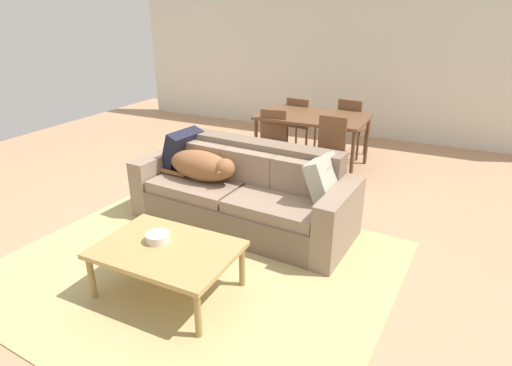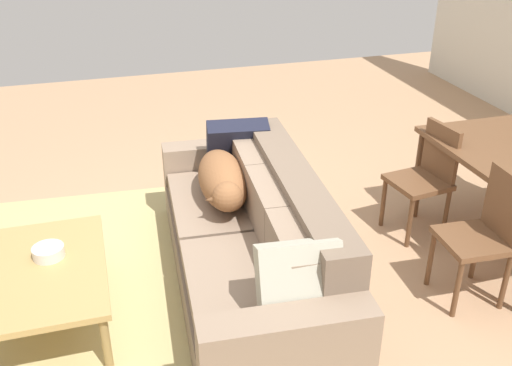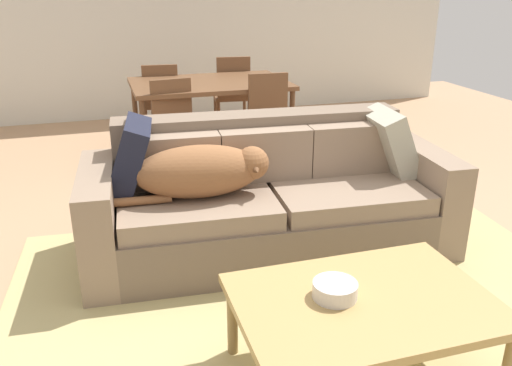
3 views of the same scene
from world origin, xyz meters
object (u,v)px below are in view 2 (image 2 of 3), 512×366
object	(u,v)px
throw_pillow_by_right_arm	(300,284)
dining_chair_near_left	(426,174)
throw_pillow_by_left_arm	(237,148)
dining_chair_near_right	(484,231)
coffee_table	(41,274)
dog_on_left_cushion	(223,181)
bowl_on_coffee_table	(48,252)
couch	(254,247)

from	to	relation	value
throw_pillow_by_right_arm	dining_chair_near_left	xyz separation A→B (m)	(-1.22, 1.48, -0.17)
throw_pillow_by_left_arm	dining_chair_near_right	bearing A→B (deg)	43.69
throw_pillow_by_left_arm	coffee_table	world-z (taller)	throw_pillow_by_left_arm
dog_on_left_cushion	coffee_table	size ratio (longest dim) A/B	0.86
dining_chair_near_left	dining_chair_near_right	bearing A→B (deg)	-13.41
coffee_table	dining_chair_near_left	distance (m)	2.82
dog_on_left_cushion	throw_pillow_by_right_arm	distance (m)	1.30
bowl_on_coffee_table	dining_chair_near_right	bearing A→B (deg)	77.30
dog_on_left_cushion	coffee_table	xyz separation A→B (m)	(0.43, -1.23, -0.24)
throw_pillow_by_left_arm	dining_chair_near_left	world-z (taller)	throw_pillow_by_left_arm
couch	dining_chair_near_right	size ratio (longest dim) A/B	2.65
throw_pillow_by_left_arm	dog_on_left_cushion	bearing A→B (deg)	-27.44
dining_chair_near_left	bowl_on_coffee_table	bearing A→B (deg)	-92.60
throw_pillow_by_left_arm	bowl_on_coffee_table	distance (m)	1.59
throw_pillow_by_left_arm	throw_pillow_by_right_arm	bearing A→B (deg)	-3.95
dining_chair_near_right	throw_pillow_by_left_arm	bearing A→B (deg)	-133.35
throw_pillow_by_right_arm	bowl_on_coffee_table	xyz separation A→B (m)	(-0.98, -1.27, -0.20)
throw_pillow_by_right_arm	dining_chair_near_right	world-z (taller)	dining_chair_near_right
dining_chair_near_left	dining_chair_near_right	size ratio (longest dim) A/B	0.98
dining_chair_near_left	couch	bearing A→B (deg)	-83.85
couch	bowl_on_coffee_table	bearing A→B (deg)	-91.42
couch	throw_pillow_by_right_arm	bearing A→B (deg)	3.70
dog_on_left_cushion	bowl_on_coffee_table	world-z (taller)	dog_on_left_cushion
throw_pillow_by_right_arm	dining_chair_near_right	distance (m)	1.45
bowl_on_coffee_table	dining_chair_near_left	xyz separation A→B (m)	(-0.24, 2.75, 0.03)
dining_chair_near_right	couch	bearing A→B (deg)	-106.14
couch	dining_chair_near_left	distance (m)	1.52
couch	coffee_table	xyz separation A→B (m)	(-0.00, -1.33, 0.05)
dog_on_left_cushion	dining_chair_near_right	xyz separation A→B (m)	(0.92, 1.49, -0.12)
dining_chair_near_right	bowl_on_coffee_table	bearing A→B (deg)	-99.74
throw_pillow_by_left_arm	coffee_table	bearing A→B (deg)	-59.56
couch	throw_pillow_by_right_arm	distance (m)	0.92
dog_on_left_cushion	couch	bearing A→B (deg)	16.89
dog_on_left_cushion	coffee_table	bearing A→B (deg)	-66.60
dog_on_left_cushion	throw_pillow_by_left_arm	distance (m)	0.47
bowl_on_coffee_table	dining_chair_near_left	world-z (taller)	dining_chair_near_left
dining_chair_near_left	dining_chair_near_right	xyz separation A→B (m)	(0.84, -0.09, 0.01)
throw_pillow_by_right_arm	bowl_on_coffee_table	bearing A→B (deg)	-127.57
coffee_table	dining_chair_near_right	xyz separation A→B (m)	(0.49, 2.71, 0.12)
coffee_table	bowl_on_coffee_table	distance (m)	0.15
bowl_on_coffee_table	dining_chair_near_left	bearing A→B (deg)	94.99
throw_pillow_by_right_arm	couch	bearing A→B (deg)	179.75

